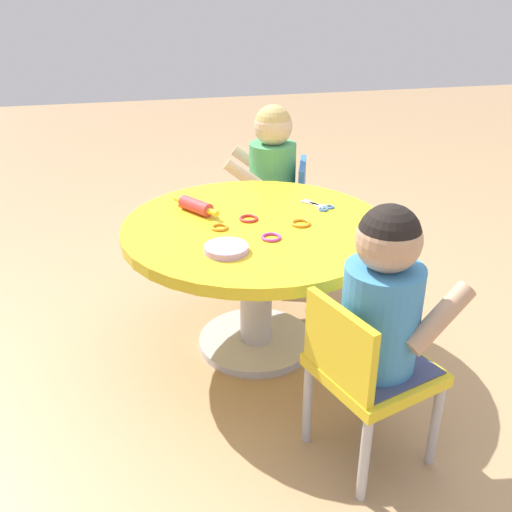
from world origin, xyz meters
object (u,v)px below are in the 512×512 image
at_px(child_chair_right, 279,210).
at_px(craft_scissors, 321,206).
at_px(craft_table, 256,252).
at_px(rolling_pin, 196,206).
at_px(seated_child_left, 384,297).
at_px(seated_child_right, 271,163).
at_px(child_chair_left, 365,371).

distance_m(child_chair_right, craft_scissors, 0.54).
bearing_deg(craft_table, child_chair_right, -22.75).
xyz_separation_m(child_chair_right, rolling_pin, (-0.45, 0.44, 0.23)).
distance_m(rolling_pin, craft_scissors, 0.47).
bearing_deg(child_chair_right, seated_child_left, 177.61).
xyz_separation_m(craft_table, seated_child_left, (-0.62, -0.20, 0.14)).
bearing_deg(seated_child_left, craft_scissors, -5.74).
xyz_separation_m(rolling_pin, craft_scissors, (-0.05, -0.46, -0.02)).
relative_size(rolling_pin, craft_scissors, 1.45).
bearing_deg(seated_child_left, seated_child_right, -0.63).
relative_size(seated_child_left, craft_scissors, 3.62).
height_order(seated_child_left, seated_child_right, same).
relative_size(child_chair_right, rolling_pin, 2.63).
xyz_separation_m(child_chair_right, seated_child_right, (0.01, 0.04, 0.23)).
relative_size(craft_table, craft_scissors, 6.70).
height_order(seated_child_left, child_chair_right, seated_child_left).
relative_size(craft_table, child_chair_right, 1.76).
xyz_separation_m(seated_child_left, seated_child_right, (1.23, -0.01, 0.00)).
distance_m(seated_child_left, rolling_pin, 0.87).
bearing_deg(rolling_pin, seated_child_left, -153.21).
xyz_separation_m(craft_table, rolling_pin, (0.16, 0.19, 0.14)).
xyz_separation_m(child_chair_left, craft_scissors, (0.73, -0.11, 0.20)).
xyz_separation_m(child_chair_left, child_chair_right, (1.23, -0.09, 0.00)).
xyz_separation_m(craft_table, seated_child_right, (0.62, -0.21, 0.14)).
bearing_deg(craft_scissors, seated_child_left, 174.26).
relative_size(child_chair_right, craft_scissors, 3.81).
distance_m(seated_child_left, seated_child_right, 1.23).
relative_size(child_chair_left, seated_child_left, 1.05).
relative_size(child_chair_left, craft_scissors, 3.81).
distance_m(child_chair_left, rolling_pin, 0.89).
bearing_deg(seated_child_right, craft_table, 160.76).
bearing_deg(child_chair_right, rolling_pin, 135.27).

